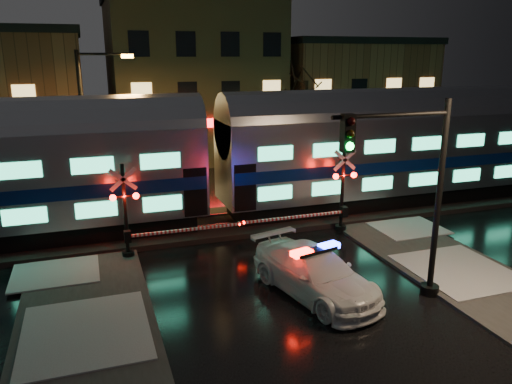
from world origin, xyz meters
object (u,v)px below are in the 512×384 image
traffic_light (412,198)px  police_car (315,273)px  crossing_signal_right (336,199)px  crossing_signal_left (136,220)px  streetlight (89,122)px

traffic_light → police_car: bearing=153.4°
crossing_signal_right → traffic_light: traffic_light is taller
crossing_signal_left → traffic_light: traffic_light is taller
traffic_light → streetlight: (-9.26, 13.04, 1.14)m
crossing_signal_left → traffic_light: size_ratio=0.83×
police_car → streetlight: (-6.63, 11.75, 3.83)m
police_car → streetlight: size_ratio=0.70×
police_car → crossing_signal_left: bearing=122.5°
police_car → traffic_light: (2.63, -1.29, 2.68)m
traffic_light → crossing_signal_right: bearing=82.9°
police_car → crossing_signal_right: (3.37, 5.06, 0.85)m
crossing_signal_right → crossing_signal_left: (-8.63, -0.00, -0.06)m
crossing_signal_left → traffic_light: bearing=-38.8°
crossing_signal_right → traffic_light: 6.65m
crossing_signal_right → crossing_signal_left: size_ratio=1.04×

